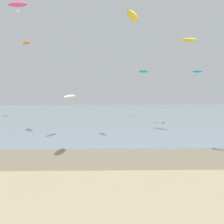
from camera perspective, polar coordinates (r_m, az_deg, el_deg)
wet_sand_strip at (r=29.54m, az=-4.47°, el=-9.82°), size 120.00×8.08×0.01m
sea at (r=67.90m, az=-2.62°, el=-0.76°), size 160.00×70.00×0.10m
kite_aloft_1 at (r=56.94m, az=-17.71°, el=13.83°), size 2.61×3.31×0.55m
kite_aloft_2 at (r=35.34m, az=6.76°, el=8.59°), size 1.47×2.44×0.42m
kite_aloft_6 at (r=37.26m, az=-9.01°, el=3.22°), size 2.11×3.25×0.83m
kite_aloft_8 at (r=22.08m, az=4.37°, el=19.60°), size 1.49×3.01×0.85m
kite_aloft_9 at (r=51.43m, az=-19.46°, el=19.34°), size 1.91×2.37×0.62m
kite_aloft_10 at (r=49.37m, az=17.73°, el=8.20°), size 1.73×2.39×0.54m
kite_aloft_11 at (r=32.34m, az=-19.39°, el=20.75°), size 2.31×1.16×0.62m
kite_aloft_12 at (r=56.49m, az=16.02°, el=14.54°), size 3.49×1.41×0.88m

